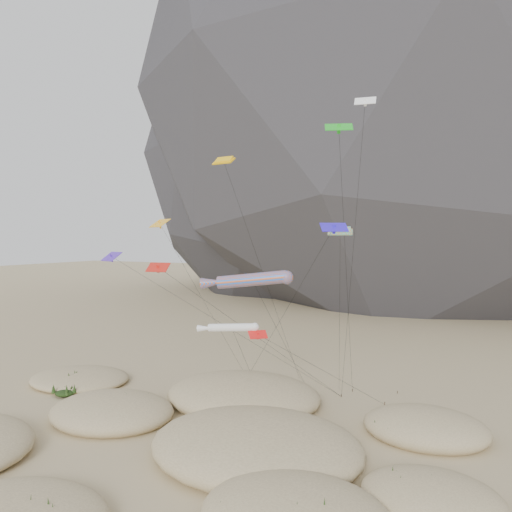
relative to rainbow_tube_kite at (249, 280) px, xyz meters
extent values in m
plane|color=#CCB789|center=(0.64, -13.51, -12.89)|extent=(500.00, 500.00, 0.00)
ellipsoid|color=black|center=(8.64, 101.49, 47.11)|extent=(191.54, 147.29, 156.00)
ellipsoid|color=#2B2B30|center=(-36.36, 109.49, 31.11)|extent=(136.20, 127.83, 116.00)
ellipsoid|color=#CCB789|center=(-10.51, -7.71, -12.21)|extent=(12.12, 10.30, 3.01)
ellipsoid|color=#CCB789|center=(5.22, -9.00, -12.02)|extent=(16.99, 14.45, 3.85)
ellipsoid|color=#CCB789|center=(18.36, -10.59, -12.33)|extent=(8.98, 7.63, 2.47)
ellipsoid|color=#CCB789|center=(-1.45, 1.59, -12.05)|extent=(16.17, 13.75, 3.70)
ellipsoid|color=#CCB789|center=(16.49, 1.14, -12.21)|extent=(10.58, 8.99, 2.99)
ellipsoid|color=#CCB789|center=(-22.22, -0.24, -12.46)|extent=(12.00, 10.20, 1.89)
ellipsoid|color=black|center=(-10.82, -6.36, -12.09)|extent=(2.98, 2.55, 0.89)
ellipsoid|color=black|center=(-7.93, -5.19, -12.19)|extent=(2.47, 2.11, 0.74)
ellipsoid|color=black|center=(4.52, -9.03, -11.79)|extent=(3.13, 2.68, 0.94)
ellipsoid|color=black|center=(7.42, -8.12, -11.89)|extent=(2.65, 2.27, 0.80)
ellipsoid|color=black|center=(0.24, -11.18, -11.99)|extent=(2.62, 2.24, 0.79)
ellipsoid|color=black|center=(17.17, -10.21, -12.29)|extent=(2.48, 2.12, 0.74)
ellipsoid|color=black|center=(-1.76, 2.63, -11.89)|extent=(2.70, 2.31, 0.81)
ellipsoid|color=black|center=(1.06, 1.98, -11.99)|extent=(2.51, 2.15, 0.75)
ellipsoid|color=black|center=(13.52, 0.55, -12.19)|extent=(2.23, 1.90, 0.67)
ellipsoid|color=black|center=(13.82, -1.37, -12.29)|extent=(2.24, 1.91, 0.67)
ellipsoid|color=black|center=(-21.91, -1.30, -12.39)|extent=(2.04, 1.74, 0.61)
ellipsoid|color=black|center=(-19.54, -5.01, -12.49)|extent=(2.09, 1.79, 0.63)
cylinder|color=#3F2D1E|center=(-4.19, 6.58, -12.74)|extent=(0.08, 0.08, 0.30)
cylinder|color=#3F2D1E|center=(2.34, 8.06, -12.74)|extent=(0.08, 0.08, 0.30)
cylinder|color=#3F2D1E|center=(7.03, 8.02, -12.74)|extent=(0.08, 0.08, 0.30)
cylinder|color=#3F2D1E|center=(7.62, 10.34, -12.74)|extent=(0.08, 0.08, 0.30)
cylinder|color=#3F2D1E|center=(11.72, 7.48, -12.74)|extent=(0.08, 0.08, 0.30)
cylinder|color=#3F2D1E|center=(-6.66, 11.84, -12.74)|extent=(0.08, 0.08, 0.30)
cylinder|color=#3F2D1E|center=(12.20, 11.85, -12.74)|extent=(0.08, 0.08, 0.30)
cylinder|color=#3F2D1E|center=(-8.28, 8.79, -12.74)|extent=(0.08, 0.08, 0.30)
cylinder|color=orange|center=(0.31, 0.08, 0.04)|extent=(7.03, 2.97, 1.96)
sphere|color=orange|center=(3.62, 0.94, 0.31)|extent=(1.32, 1.32, 1.32)
cone|color=orange|center=(-3.33, -0.87, -0.30)|extent=(3.03, 1.81, 1.41)
cylinder|color=black|center=(1.23, 5.19, -6.42)|extent=(1.87, 10.24, 12.94)
cylinder|color=white|center=(1.20, -5.64, -3.65)|extent=(4.36, 1.20, 0.98)
sphere|color=white|center=(3.32, -5.39, -3.48)|extent=(0.72, 0.72, 0.72)
cone|color=white|center=(-1.13, -5.92, -3.86)|extent=(1.81, 0.82, 0.73)
cylinder|color=black|center=(-1.06, 1.31, -8.27)|extent=(4.55, 13.92, 9.26)
cube|color=#F6B60C|center=(-4.20, 2.49, 12.16)|extent=(2.48, 1.24, 0.72)
cube|color=#F6B60C|center=(-4.20, 2.49, 12.34)|extent=(2.10, 0.99, 0.70)
cylinder|color=black|center=(-1.90, 7.66, -0.36)|extent=(4.62, 10.37, 25.05)
cube|color=orange|center=(8.79, 1.28, 4.66)|extent=(2.40, 1.48, 0.62)
cube|color=orange|center=(8.79, 1.28, 4.86)|extent=(2.03, 1.20, 0.62)
cylinder|color=black|center=(7.44, 5.81, -4.11)|extent=(2.72, 9.08, 17.55)
cube|color=#F9AB1A|center=(-10.36, -0.36, 5.67)|extent=(2.80, 2.23, 0.91)
cube|color=#F9AB1A|center=(-10.36, -0.36, 5.52)|extent=(0.38, 0.35, 0.85)
cylinder|color=black|center=(-8.51, 5.74, -3.58)|extent=(3.73, 12.22, 18.51)
cube|color=green|center=(9.85, -2.88, 13.30)|extent=(2.55, 1.92, 0.82)
cube|color=green|center=(9.85, -2.88, 13.15)|extent=(0.33, 0.31, 0.78)
cylinder|color=black|center=(8.73, 3.73, 0.23)|extent=(2.26, 13.24, 26.15)
cube|color=#4920BD|center=(-13.82, -3.90, 2.20)|extent=(2.72, 2.05, 0.93)
cube|color=#4920BD|center=(-13.82, -3.90, 2.05)|extent=(0.37, 0.36, 0.83)
cylinder|color=black|center=(-3.40, 2.06, -5.32)|extent=(20.87, 11.95, 15.06)
cube|color=#2E1AE2|center=(9.67, -3.47, 4.99)|extent=(2.50, 2.15, 0.77)
cube|color=#2E1AE2|center=(9.67, -3.47, 4.84)|extent=(0.33, 0.31, 0.76)
cylinder|color=black|center=(2.74, 1.56, -3.92)|extent=(13.89, 10.07, 17.85)
cube|color=white|center=(11.41, -0.34, 15.88)|extent=(1.93, 1.15, 0.80)
cube|color=white|center=(11.41, -0.34, 15.73)|extent=(0.26, 0.32, 0.60)
cylinder|color=black|center=(9.22, 3.84, 1.52)|extent=(4.41, 8.39, 28.73)
cube|color=red|center=(-6.58, -5.68, 1.38)|extent=(2.24, 1.39, 0.83)
cube|color=red|center=(-6.58, -5.68, 1.23)|extent=(0.29, 0.29, 0.71)
cylinder|color=black|center=(0.22, 1.17, -5.73)|extent=(13.64, 13.73, 14.23)
cube|color=red|center=(3.74, -5.64, -4.05)|extent=(1.71, 1.65, 0.59)
cube|color=red|center=(3.74, -5.64, -4.20)|extent=(0.25, 0.25, 0.54)
cylinder|color=black|center=(7.73, 0.92, -8.44)|extent=(8.01, 13.15, 8.81)
camera|label=1|loc=(21.98, -43.26, 4.13)|focal=35.00mm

